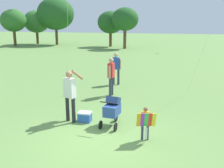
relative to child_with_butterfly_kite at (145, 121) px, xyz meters
name	(u,v)px	position (x,y,z in m)	size (l,w,h in m)	color
ground_plane	(98,140)	(-1.37, -0.29, -0.62)	(120.00, 120.00, 0.00)	#668E47
treeline_distant	(94,18)	(-9.65, 26.17, 2.94)	(43.83, 6.68, 6.34)	brown
child_with_butterfly_kite	(145,121)	(0.00, 0.00, 0.00)	(0.57, 0.42, 1.03)	#33384C
person_adult_flyer	(70,92)	(-2.70, 0.87, 0.47)	(0.69, 0.54, 1.89)	#232328
stroller	(112,108)	(-1.21, 0.87, -0.01)	(0.59, 1.11, 1.03)	black
person_sitting_far	(111,74)	(-2.09, 4.33, 0.44)	(0.26, 0.58, 1.79)	#33384C
person_couple_left	(116,66)	(-2.35, 6.53, 0.41)	(0.56, 0.24, 1.74)	#33384C
cooler_box	(85,117)	(-2.23, 0.99, -0.44)	(0.45, 0.33, 0.35)	#2D5BB7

